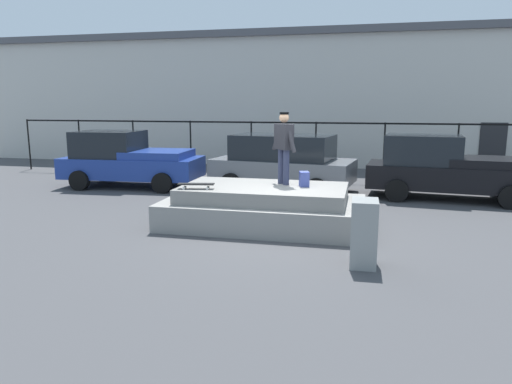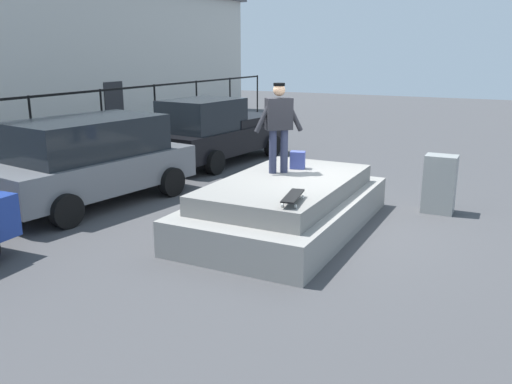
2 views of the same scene
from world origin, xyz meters
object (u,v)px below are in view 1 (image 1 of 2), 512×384
object	(u,v)px
skateboarder	(284,143)
car_blue_pickup_near	(128,159)
car_grey_hatchback_mid	(283,162)
utility_box	(364,233)
car_black_pickup_far	(446,168)
skateboard	(196,184)
backpack	(304,179)

from	to	relation	value
skateboarder	car_blue_pickup_near	size ratio (longest dim) A/B	0.36
skateboarder	car_grey_hatchback_mid	xyz separation A→B (m)	(-0.70, 4.00, -0.92)
utility_box	car_grey_hatchback_mid	bearing A→B (deg)	110.20
car_black_pickup_far	utility_box	bearing A→B (deg)	-109.31
car_blue_pickup_near	car_grey_hatchback_mid	xyz separation A→B (m)	(5.19, 0.35, 0.03)
car_blue_pickup_near	car_black_pickup_far	xyz separation A→B (m)	(9.99, 0.13, 0.00)
skateboarder	car_black_pickup_far	bearing A→B (deg)	42.68
skateboard	car_black_pickup_far	bearing A→B (deg)	39.47
utility_box	skateboard	bearing A→B (deg)	155.18
skateboarder	backpack	world-z (taller)	skateboarder
backpack	car_black_pickup_far	bearing A→B (deg)	-58.42
backpack	utility_box	world-z (taller)	backpack
car_blue_pickup_near	backpack	bearing A→B (deg)	-30.93
car_grey_hatchback_mid	car_blue_pickup_near	bearing A→B (deg)	-176.15
car_black_pickup_far	skateboard	bearing A→B (deg)	-140.53
skateboarder	skateboard	distance (m)	2.21
skateboard	backpack	bearing A→B (deg)	20.89
backpack	car_grey_hatchback_mid	bearing A→B (deg)	-0.06
backpack	skateboarder	bearing A→B (deg)	54.23
skateboarder	utility_box	world-z (taller)	skateboarder
skateboard	car_blue_pickup_near	world-z (taller)	car_blue_pickup_near
skateboard	car_grey_hatchback_mid	distance (m)	5.15
skateboarder	skateboard	xyz separation A→B (m)	(-1.75, -1.04, -0.85)
skateboarder	backpack	distance (m)	0.95
skateboarder	car_blue_pickup_near	bearing A→B (deg)	148.20
car_grey_hatchback_mid	car_black_pickup_far	size ratio (longest dim) A/B	0.95
backpack	car_grey_hatchback_mid	world-z (taller)	car_grey_hatchback_mid
backpack	car_black_pickup_far	world-z (taller)	car_black_pickup_far
car_black_pickup_far	utility_box	distance (m)	6.82
car_grey_hatchback_mid	utility_box	world-z (taller)	car_grey_hatchback_mid
car_grey_hatchback_mid	car_black_pickup_far	distance (m)	4.81
car_grey_hatchback_mid	utility_box	bearing A→B (deg)	-68.97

